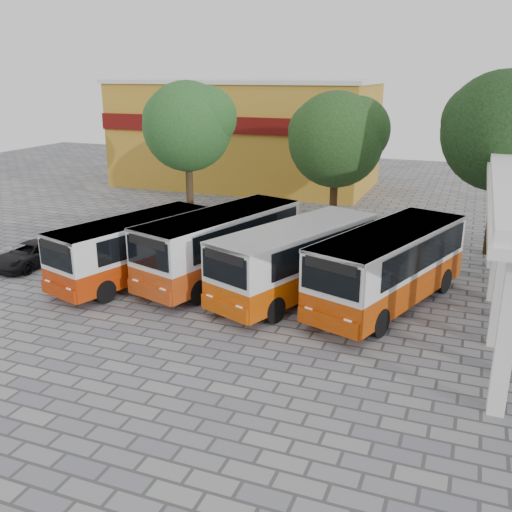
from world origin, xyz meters
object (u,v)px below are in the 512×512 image
at_px(bus_far_left, 134,246).
at_px(bus_centre_left, 221,242).
at_px(parked_car, 30,254).
at_px(bus_far_right, 389,263).
at_px(bus_centre_right, 296,256).

distance_m(bus_far_left, bus_centre_left, 3.79).
bearing_deg(parked_car, bus_far_right, 5.37).
relative_size(bus_centre_right, bus_far_right, 0.97).
bearing_deg(bus_centre_right, bus_far_left, -151.96).
distance_m(bus_centre_left, bus_centre_right, 3.70).
relative_size(bus_far_left, parked_car, 2.04).
distance_m(bus_far_left, bus_centre_right, 7.19).
bearing_deg(bus_centre_left, bus_far_left, -140.59).
bearing_deg(bus_far_left, bus_centre_left, 39.74).
bearing_deg(bus_centre_left, parked_car, -154.02).
distance_m(bus_centre_left, parked_car, 9.53).
bearing_deg(bus_centre_right, bus_centre_left, -168.31).
xyz_separation_m(bus_far_left, parked_car, (-5.84, -0.03, -1.05)).
xyz_separation_m(bus_centre_right, parked_car, (-12.98, -0.82, -1.14)).
relative_size(bus_centre_left, parked_car, 2.22).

